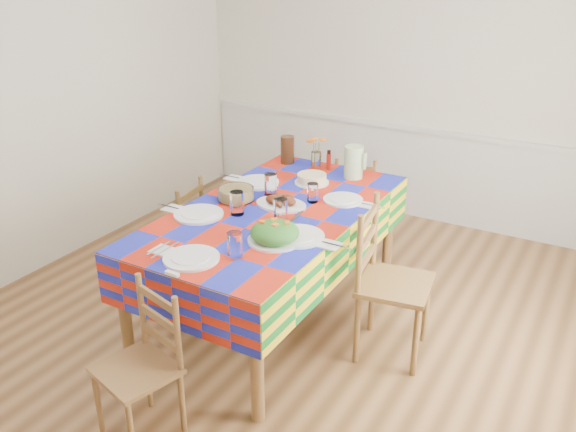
{
  "coord_description": "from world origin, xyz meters",
  "views": [
    {
      "loc": [
        1.85,
        -3.08,
        2.49
      ],
      "look_at": [
        0.01,
        0.13,
        0.86
      ],
      "focal_mm": 38.0,
      "sensor_mm": 36.0,
      "label": 1
    }
  ],
  "objects_px": {
    "meat_platter": "(281,202)",
    "chair_right": "(388,283)",
    "green_pitcher": "(354,162)",
    "chair_far": "(355,201)",
    "chair_near": "(143,367)",
    "chair_left": "(179,235)",
    "dining_table": "(273,222)",
    "tea_pitcher": "(287,150)"
  },
  "relations": [
    {
      "from": "green_pitcher",
      "to": "chair_far",
      "type": "bearing_deg",
      "value": 110.89
    },
    {
      "from": "chair_far",
      "to": "chair_left",
      "type": "bearing_deg",
      "value": 36.07
    },
    {
      "from": "green_pitcher",
      "to": "chair_left",
      "type": "distance_m",
      "value": 1.48
    },
    {
      "from": "chair_near",
      "to": "chair_far",
      "type": "xyz_separation_m",
      "value": [
        0.0,
        2.75,
        -0.02
      ]
    },
    {
      "from": "meat_platter",
      "to": "chair_right",
      "type": "xyz_separation_m",
      "value": [
        0.85,
        -0.09,
        -0.36
      ]
    },
    {
      "from": "tea_pitcher",
      "to": "chair_far",
      "type": "height_order",
      "value": "tea_pitcher"
    },
    {
      "from": "tea_pitcher",
      "to": "chair_left",
      "type": "height_order",
      "value": "tea_pitcher"
    },
    {
      "from": "tea_pitcher",
      "to": "chair_near",
      "type": "bearing_deg",
      "value": -79.49
    },
    {
      "from": "dining_table",
      "to": "meat_platter",
      "type": "bearing_deg",
      "value": 82.01
    },
    {
      "from": "dining_table",
      "to": "chair_near",
      "type": "bearing_deg",
      "value": -89.55
    },
    {
      "from": "green_pitcher",
      "to": "tea_pitcher",
      "type": "bearing_deg",
      "value": 175.04
    },
    {
      "from": "green_pitcher",
      "to": "chair_right",
      "type": "bearing_deg",
      "value": -53.03
    },
    {
      "from": "dining_table",
      "to": "tea_pitcher",
      "type": "distance_m",
      "value": 1.03
    },
    {
      "from": "chair_near",
      "to": "chair_far",
      "type": "height_order",
      "value": "chair_near"
    },
    {
      "from": "chair_left",
      "to": "chair_right",
      "type": "relative_size",
      "value": 0.84
    },
    {
      "from": "dining_table",
      "to": "tea_pitcher",
      "type": "xyz_separation_m",
      "value": [
        -0.41,
        0.92,
        0.21
      ]
    },
    {
      "from": "dining_table",
      "to": "green_pitcher",
      "type": "distance_m",
      "value": 0.91
    },
    {
      "from": "green_pitcher",
      "to": "chair_far",
      "type": "height_order",
      "value": "green_pitcher"
    },
    {
      "from": "meat_platter",
      "to": "chair_near",
      "type": "bearing_deg",
      "value": -90.05
    },
    {
      "from": "chair_near",
      "to": "chair_left",
      "type": "relative_size",
      "value": 1.0
    },
    {
      "from": "tea_pitcher",
      "to": "dining_table",
      "type": "bearing_deg",
      "value": -65.67
    },
    {
      "from": "green_pitcher",
      "to": "chair_left",
      "type": "height_order",
      "value": "green_pitcher"
    },
    {
      "from": "green_pitcher",
      "to": "meat_platter",
      "type": "bearing_deg",
      "value": -104.38
    },
    {
      "from": "meat_platter",
      "to": "chair_left",
      "type": "distance_m",
      "value": 0.99
    },
    {
      "from": "dining_table",
      "to": "chair_right",
      "type": "relative_size",
      "value": 2.07
    },
    {
      "from": "chair_near",
      "to": "chair_left",
      "type": "bearing_deg",
      "value": 137.82
    },
    {
      "from": "meat_platter",
      "to": "chair_left",
      "type": "relative_size",
      "value": 0.42
    },
    {
      "from": "dining_table",
      "to": "chair_far",
      "type": "relative_size",
      "value": 2.55
    },
    {
      "from": "green_pitcher",
      "to": "chair_far",
      "type": "relative_size",
      "value": 0.3
    },
    {
      "from": "tea_pitcher",
      "to": "green_pitcher",
      "type": "bearing_deg",
      "value": -4.96
    },
    {
      "from": "green_pitcher",
      "to": "chair_left",
      "type": "xyz_separation_m",
      "value": [
        -1.08,
        -0.86,
        -0.53
      ]
    },
    {
      "from": "chair_near",
      "to": "dining_table",
      "type": "bearing_deg",
      "value": 105.65
    },
    {
      "from": "green_pitcher",
      "to": "tea_pitcher",
      "type": "relative_size",
      "value": 1.11
    },
    {
      "from": "chair_far",
      "to": "chair_right",
      "type": "xyz_separation_m",
      "value": [
        0.85,
        -1.38,
        0.1
      ]
    },
    {
      "from": "tea_pitcher",
      "to": "chair_far",
      "type": "xyz_separation_m",
      "value": [
        0.43,
        0.46,
        -0.54
      ]
    },
    {
      "from": "chair_left",
      "to": "chair_right",
      "type": "height_order",
      "value": "chair_right"
    },
    {
      "from": "chair_right",
      "to": "meat_platter",
      "type": "bearing_deg",
      "value": 74.89
    },
    {
      "from": "chair_near",
      "to": "chair_left",
      "type": "distance_m",
      "value": 1.64
    },
    {
      "from": "tea_pitcher",
      "to": "chair_right",
      "type": "xyz_separation_m",
      "value": [
        1.28,
        -0.92,
        -0.44
      ]
    },
    {
      "from": "meat_platter",
      "to": "green_pitcher",
      "type": "xyz_separation_m",
      "value": [
        0.2,
        0.77,
        0.1
      ]
    },
    {
      "from": "meat_platter",
      "to": "chair_far",
      "type": "relative_size",
      "value": 0.44
    },
    {
      "from": "tea_pitcher",
      "to": "chair_right",
      "type": "height_order",
      "value": "tea_pitcher"
    }
  ]
}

